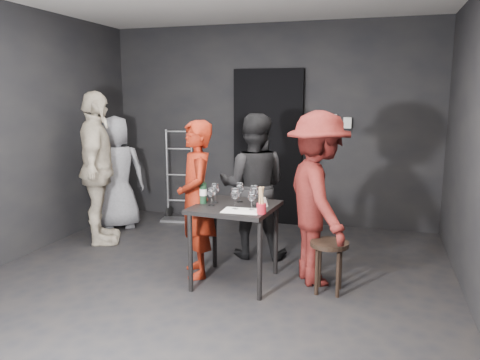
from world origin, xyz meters
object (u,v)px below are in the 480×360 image
(hand_truck, at_px, (179,204))
(bystander_grey, at_px, (117,173))
(bystander_cream, at_px, (97,153))
(tasting_table, at_px, (235,215))
(breadstick_cup, at_px, (261,201))
(stool, at_px, (329,252))
(server_red, at_px, (196,198))
(woman_black, at_px, (253,183))
(man_maroon, at_px, (318,192))
(wine_bottle, at_px, (203,192))

(hand_truck, bearing_deg, bystander_grey, -141.95)
(bystander_cream, bearing_deg, hand_truck, -47.69)
(tasting_table, relative_size, breadstick_cup, 2.98)
(stool, xyz_separation_m, bystander_grey, (-2.92, 1.30, 0.37))
(bystander_cream, height_order, breadstick_cup, bystander_cream)
(hand_truck, relative_size, bystander_grey, 0.86)
(hand_truck, xyz_separation_m, bystander_grey, (-0.59, -0.63, 0.52))
(breadstick_cup, bearing_deg, server_red, 156.32)
(woman_black, height_order, bystander_grey, woman_black)
(stool, bearing_deg, bystander_cream, 166.50)
(tasting_table, height_order, woman_black, woman_black)
(hand_truck, bearing_deg, man_maroon, -46.95)
(breadstick_cup, bearing_deg, bystander_cream, 157.33)
(tasting_table, relative_size, stool, 1.60)
(man_maroon, bearing_deg, server_red, 71.05)
(bystander_cream, height_order, wine_bottle, bystander_cream)
(hand_truck, bearing_deg, breadstick_cup, -59.95)
(stool, height_order, man_maroon, man_maroon)
(tasting_table, bearing_deg, wine_bottle, -177.98)
(tasting_table, xyz_separation_m, woman_black, (-0.04, 0.78, 0.16))
(bystander_cream, height_order, bystander_grey, bystander_cream)
(stool, bearing_deg, tasting_table, -178.42)
(hand_truck, relative_size, server_red, 0.83)
(wine_bottle, bearing_deg, server_red, 139.08)
(tasting_table, bearing_deg, man_maroon, 18.28)
(stool, xyz_separation_m, breadstick_cup, (-0.56, -0.26, 0.49))
(stool, height_order, woman_black, woman_black)
(server_red, bearing_deg, wine_bottle, 19.27)
(tasting_table, height_order, bystander_cream, bystander_cream)
(stool, bearing_deg, server_red, 177.33)
(woman_black, bearing_deg, hand_truck, -47.07)
(bystander_grey, relative_size, breadstick_cup, 5.91)
(stool, height_order, bystander_grey, bystander_grey)
(hand_truck, height_order, breadstick_cup, hand_truck)
(bystander_grey, bearing_deg, wine_bottle, 104.75)
(hand_truck, xyz_separation_m, woman_black, (1.41, -1.17, 0.59))
(bystander_cream, bearing_deg, breadstick_cup, -140.39)
(woman_black, bearing_deg, bystander_grey, -22.45)
(woman_black, height_order, bystander_cream, bystander_cream)
(stool, height_order, breadstick_cup, breadstick_cup)
(hand_truck, distance_m, tasting_table, 2.47)
(man_maroon, height_order, wine_bottle, man_maroon)
(man_maroon, bearing_deg, tasting_table, 81.59)
(wine_bottle, bearing_deg, bystander_grey, 142.52)
(breadstick_cup, bearing_deg, woman_black, 108.88)
(stool, distance_m, man_maroon, 0.56)
(hand_truck, xyz_separation_m, man_maroon, (2.18, -1.71, 0.64))
(woman_black, bearing_deg, breadstick_cup, 101.50)
(tasting_table, relative_size, bystander_cream, 0.35)
(bystander_grey, relative_size, wine_bottle, 5.43)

